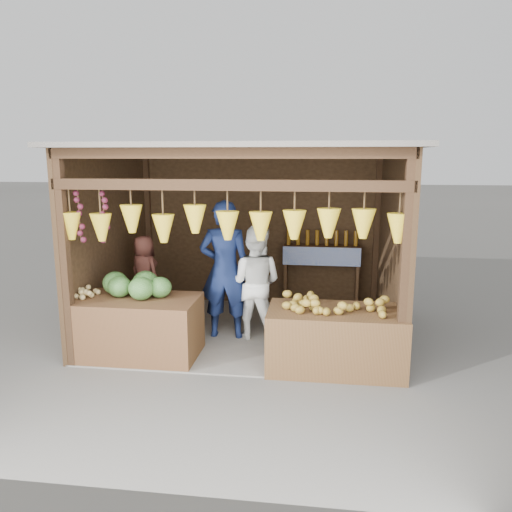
{
  "coord_description": "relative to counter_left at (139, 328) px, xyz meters",
  "views": [
    {
      "loc": [
        1.03,
        -6.81,
        2.51
      ],
      "look_at": [
        0.15,
        -0.1,
        1.15
      ],
      "focal_mm": 35.0,
      "sensor_mm": 36.0,
      "label": 1
    }
  ],
  "objects": [
    {
      "name": "ground",
      "position": [
        1.22,
        1.07,
        -0.38
      ],
      "size": [
        80.0,
        80.0,
        0.0
      ],
      "primitive_type": "plane",
      "color": "#514F49",
      "rests_on": "ground"
    },
    {
      "name": "stall_structure",
      "position": [
        1.19,
        1.02,
        1.28
      ],
      "size": [
        4.3,
        3.3,
        2.66
      ],
      "color": "slate",
      "rests_on": "ground"
    },
    {
      "name": "back_shelf",
      "position": [
        2.27,
        2.35,
        0.49
      ],
      "size": [
        1.25,
        0.32,
        1.32
      ],
      "color": "#382314",
      "rests_on": "ground"
    },
    {
      "name": "counter_left",
      "position": [
        0.0,
        0.0,
        0.0
      ],
      "size": [
        1.51,
        0.85,
        0.77
      ],
      "primitive_type": "cube",
      "color": "#53361B",
      "rests_on": "ground"
    },
    {
      "name": "counter_right",
      "position": [
        2.46,
        -0.05,
        -0.02
      ],
      "size": [
        1.6,
        0.85,
        0.73
      ],
      "primitive_type": "cube",
      "color": "#4A2E18",
      "rests_on": "ground"
    },
    {
      "name": "stool",
      "position": [
        -0.31,
        1.14,
        -0.25
      ],
      "size": [
        0.29,
        0.29,
        0.27
      ],
      "primitive_type": "cube",
      "color": "black",
      "rests_on": "ground"
    },
    {
      "name": "man_standing",
      "position": [
        0.96,
        0.82,
        0.58
      ],
      "size": [
        0.72,
        0.48,
        1.94
      ],
      "primitive_type": "imported",
      "rotation": [
        0.0,
        0.0,
        3.17
      ],
      "color": "#121E46",
      "rests_on": "ground"
    },
    {
      "name": "woman_standing",
      "position": [
        1.37,
        0.87,
        0.41
      ],
      "size": [
        0.86,
        0.72,
        1.58
      ],
      "primitive_type": "imported",
      "rotation": [
        0.0,
        0.0,
        2.97
      ],
      "color": "white",
      "rests_on": "ground"
    },
    {
      "name": "vendor_seated",
      "position": [
        -0.31,
        1.14,
        0.44
      ],
      "size": [
        0.64,
        0.57,
        1.1
      ],
      "primitive_type": "imported",
      "rotation": [
        0.0,
        0.0,
        2.63
      ],
      "color": "#562A22",
      "rests_on": "stool"
    },
    {
      "name": "melon_pile",
      "position": [
        -0.04,
        0.08,
        0.54
      ],
      "size": [
        1.0,
        0.5,
        0.32
      ],
      "primitive_type": null,
      "color": "#134312",
      "rests_on": "counter_left"
    },
    {
      "name": "tanfruit_pile",
      "position": [
        -0.67,
        -0.01,
        0.45
      ],
      "size": [
        0.34,
        0.4,
        0.13
      ],
      "primitive_type": null,
      "color": "tan",
      "rests_on": "counter_left"
    },
    {
      "name": "mango_pile",
      "position": [
        2.45,
        -0.02,
        0.46
      ],
      "size": [
        1.4,
        0.64,
        0.22
      ],
      "primitive_type": null,
      "color": "#B14B17",
      "rests_on": "counter_right"
    }
  ]
}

